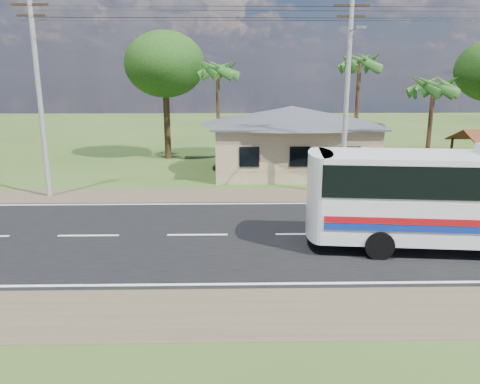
# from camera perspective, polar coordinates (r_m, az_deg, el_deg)

# --- Properties ---
(ground) EXTENTS (120.00, 120.00, 0.00)m
(ground) POSITION_cam_1_polar(r_m,az_deg,el_deg) (19.74, 7.99, -5.15)
(ground) COLOR #2D4819
(ground) RESTS_ON ground
(road) EXTENTS (120.00, 16.00, 0.03)m
(road) POSITION_cam_1_polar(r_m,az_deg,el_deg) (19.74, 7.99, -5.13)
(road) COLOR black
(road) RESTS_ON ground
(house) EXTENTS (12.40, 10.00, 5.00)m
(house) POSITION_cam_1_polar(r_m,az_deg,el_deg) (31.87, 6.30, 7.24)
(house) COLOR tan
(house) RESTS_ON ground
(utility_poles) EXTENTS (32.80, 2.22, 11.00)m
(utility_poles) POSITION_cam_1_polar(r_m,az_deg,el_deg) (25.53, 12.20, 12.30)
(utility_poles) COLOR #9E9E99
(utility_poles) RESTS_ON ground
(palm_near) EXTENTS (2.80, 2.80, 6.70)m
(palm_near) POSITION_cam_1_polar(r_m,az_deg,el_deg) (31.97, 22.56, 11.79)
(palm_near) COLOR #47301E
(palm_near) RESTS_ON ground
(palm_mid) EXTENTS (2.80, 2.80, 8.20)m
(palm_mid) POSITION_cam_1_polar(r_m,az_deg,el_deg) (35.07, 14.38, 14.93)
(palm_mid) COLOR #47301E
(palm_mid) RESTS_ON ground
(palm_far) EXTENTS (2.80, 2.80, 7.70)m
(palm_far) POSITION_cam_1_polar(r_m,az_deg,el_deg) (34.38, -2.74, 14.56)
(palm_far) COLOR #47301E
(palm_far) RESTS_ON ground
(tree_behind_house) EXTENTS (6.00, 6.00, 9.61)m
(tree_behind_house) POSITION_cam_1_polar(r_m,az_deg,el_deg) (36.70, -9.15, 15.07)
(tree_behind_house) COLOR #47301E
(tree_behind_house) RESTS_ON ground
(motorcycle) EXTENTS (1.90, 1.32, 0.94)m
(motorcycle) POSITION_cam_1_polar(r_m,az_deg,el_deg) (26.39, 24.07, -0.23)
(motorcycle) COLOR black
(motorcycle) RESTS_ON ground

